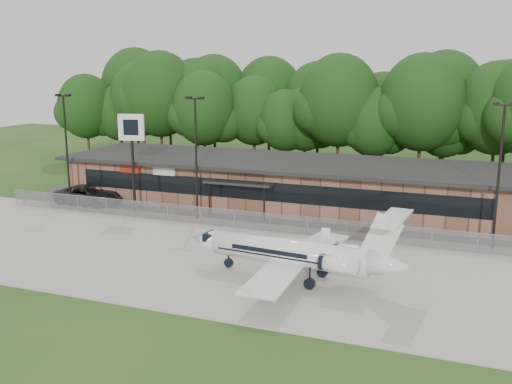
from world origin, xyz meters
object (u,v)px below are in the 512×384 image
at_px(suv, 88,195).
at_px(pole_sign, 132,138).
at_px(terminal, 282,182).
at_px(business_jet, 297,254).

xyz_separation_m(suv, pole_sign, (5.66, -1.01, 5.71)).
distance_m(suv, pole_sign, 8.11).
distance_m(terminal, pole_sign, 14.07).
height_order(terminal, pole_sign, pole_sign).
xyz_separation_m(business_jet, pole_sign, (-18.20, 11.00, 4.92)).
bearing_deg(suv, business_jet, -115.97).
xyz_separation_m(business_jet, suv, (-23.87, 12.01, -0.79)).
height_order(suv, pole_sign, pole_sign).
relative_size(terminal, business_jet, 2.93).
bearing_deg(suv, terminal, -69.36).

